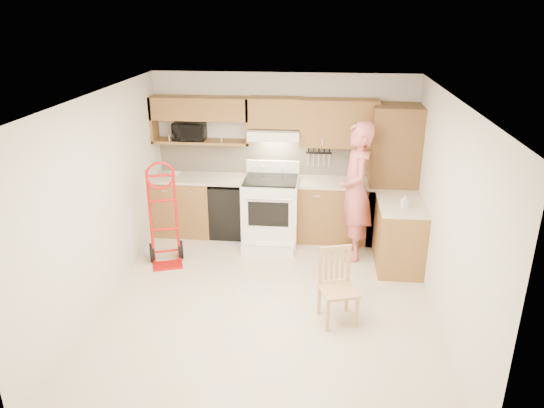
% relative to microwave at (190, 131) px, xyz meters
% --- Properties ---
extents(floor, '(4.00, 4.50, 0.02)m').
position_rel_microwave_xyz_m(floor, '(1.43, -2.08, -1.64)').
color(floor, beige).
rests_on(floor, ground).
extents(ceiling, '(4.00, 4.50, 0.02)m').
position_rel_microwave_xyz_m(ceiling, '(1.43, -2.08, 0.88)').
color(ceiling, white).
rests_on(ceiling, ground).
extents(wall_back, '(4.00, 0.02, 2.50)m').
position_rel_microwave_xyz_m(wall_back, '(1.43, 0.17, -0.38)').
color(wall_back, silver).
rests_on(wall_back, ground).
extents(wall_front, '(4.00, 0.02, 2.50)m').
position_rel_microwave_xyz_m(wall_front, '(1.43, -4.34, -0.38)').
color(wall_front, silver).
rests_on(wall_front, ground).
extents(wall_left, '(0.02, 4.50, 2.50)m').
position_rel_microwave_xyz_m(wall_left, '(-0.58, -2.08, -0.38)').
color(wall_left, silver).
rests_on(wall_left, ground).
extents(wall_right, '(0.02, 4.50, 2.50)m').
position_rel_microwave_xyz_m(wall_right, '(3.44, -2.08, -0.38)').
color(wall_right, silver).
rests_on(wall_right, ground).
extents(backsplash, '(3.92, 0.03, 0.55)m').
position_rel_microwave_xyz_m(backsplash, '(1.43, 0.15, -0.43)').
color(backsplash, beige).
rests_on(backsplash, wall_back).
extents(lower_cab_left, '(0.90, 0.60, 0.90)m').
position_rel_microwave_xyz_m(lower_cab_left, '(-0.12, -0.14, -1.18)').
color(lower_cab_left, olive).
rests_on(lower_cab_left, ground).
extents(dishwasher, '(0.60, 0.60, 0.85)m').
position_rel_microwave_xyz_m(dishwasher, '(0.63, -0.14, -1.20)').
color(dishwasher, black).
rests_on(dishwasher, ground).
extents(lower_cab_right, '(1.14, 0.60, 0.90)m').
position_rel_microwave_xyz_m(lower_cab_right, '(2.26, -0.14, -1.18)').
color(lower_cab_right, olive).
rests_on(lower_cab_right, ground).
extents(countertop_left, '(1.50, 0.63, 0.04)m').
position_rel_microwave_xyz_m(countertop_left, '(0.18, -0.13, -0.71)').
color(countertop_left, '#C2B39C').
rests_on(countertop_left, lower_cab_left).
extents(countertop_right, '(1.14, 0.63, 0.04)m').
position_rel_microwave_xyz_m(countertop_right, '(2.26, -0.13, -0.71)').
color(countertop_right, '#C2B39C').
rests_on(countertop_right, lower_cab_right).
extents(cab_return_right, '(0.60, 1.00, 0.90)m').
position_rel_microwave_xyz_m(cab_return_right, '(3.13, -0.94, -1.18)').
color(cab_return_right, olive).
rests_on(cab_return_right, ground).
extents(countertop_return, '(0.63, 1.00, 0.04)m').
position_rel_microwave_xyz_m(countertop_return, '(3.13, -0.94, -0.71)').
color(countertop_return, '#C2B39C').
rests_on(countertop_return, cab_return_right).
extents(pantry_tall, '(0.70, 0.60, 2.10)m').
position_rel_microwave_xyz_m(pantry_tall, '(3.08, -0.14, -0.58)').
color(pantry_tall, brown).
rests_on(pantry_tall, ground).
extents(upper_cab_left, '(1.50, 0.33, 0.34)m').
position_rel_microwave_xyz_m(upper_cab_left, '(0.18, 0.00, 0.35)').
color(upper_cab_left, olive).
rests_on(upper_cab_left, wall_back).
extents(upper_shelf_mw, '(1.50, 0.33, 0.04)m').
position_rel_microwave_xyz_m(upper_shelf_mw, '(0.18, 0.00, -0.16)').
color(upper_shelf_mw, olive).
rests_on(upper_shelf_mw, wall_back).
extents(upper_cab_center, '(0.76, 0.33, 0.44)m').
position_rel_microwave_xyz_m(upper_cab_center, '(1.31, 0.00, 0.31)').
color(upper_cab_center, olive).
rests_on(upper_cab_center, wall_back).
extents(upper_cab_right, '(1.14, 0.33, 0.70)m').
position_rel_microwave_xyz_m(upper_cab_right, '(2.26, 0.00, 0.17)').
color(upper_cab_right, olive).
rests_on(upper_cab_right, wall_back).
extents(range_hood, '(0.76, 0.46, 0.14)m').
position_rel_microwave_xyz_m(range_hood, '(1.31, -0.06, 0.00)').
color(range_hood, white).
rests_on(range_hood, wall_back).
extents(knife_strip, '(0.40, 0.05, 0.29)m').
position_rel_microwave_xyz_m(knife_strip, '(1.98, 0.12, -0.39)').
color(knife_strip, black).
rests_on(knife_strip, backsplash).
extents(microwave, '(0.51, 0.36, 0.27)m').
position_rel_microwave_xyz_m(microwave, '(0.00, 0.00, 0.00)').
color(microwave, black).
rests_on(microwave, upper_shelf_mw).
extents(range, '(0.82, 1.08, 1.20)m').
position_rel_microwave_xyz_m(range, '(1.28, -0.41, -1.02)').
color(range, white).
rests_on(range, ground).
extents(person, '(0.53, 0.76, 1.98)m').
position_rel_microwave_xyz_m(person, '(2.51, -0.74, -0.63)').
color(person, '#CA6262').
rests_on(person, ground).
extents(hand_truck, '(0.66, 0.64, 1.35)m').
position_rel_microwave_xyz_m(hand_truck, '(-0.10, -1.22, -0.95)').
color(hand_truck, red).
rests_on(hand_truck, ground).
extents(dining_chair, '(0.50, 0.53, 0.88)m').
position_rel_microwave_xyz_m(dining_chair, '(2.27, -2.41, -1.19)').
color(dining_chair, tan).
rests_on(dining_chair, ground).
extents(soap_bottle, '(0.10, 0.10, 0.17)m').
position_rel_microwave_xyz_m(soap_bottle, '(3.13, -1.12, -0.60)').
color(soap_bottle, white).
rests_on(soap_bottle, countertop_return).
extents(bowl, '(0.21, 0.21, 0.05)m').
position_rel_microwave_xyz_m(bowl, '(-0.23, -0.13, -0.66)').
color(bowl, white).
rests_on(bowl, countertop_left).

